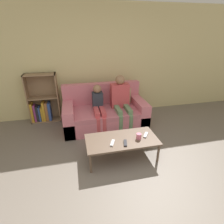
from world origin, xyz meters
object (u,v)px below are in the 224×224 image
Objects in this scene: tv_remote_0 at (146,135)px; tv_remote_1 at (125,143)px; couch at (105,113)px; tv_remote_2 at (112,143)px; person_adult at (121,98)px; person_child at (99,106)px; bookshelf at (43,103)px; coffee_table at (122,141)px; cup_near at (139,136)px.

tv_remote_1 is (-0.41, -0.15, 0.00)m from tv_remote_0.
tv_remote_2 is (-0.12, -1.33, 0.09)m from couch.
person_child is (-0.51, -0.05, -0.11)m from person_adult.
bookshelf is at bearing 142.02° from tv_remote_1.
person_adult is 1.17m from tv_remote_0.
couch is 1.24m from coffee_table.
tv_remote_1 is at bearing -102.38° from person_adult.
person_adult is at bearing -19.70° from bookshelf.
person_child is at bearing 115.21° from tv_remote_1.
bookshelf is 2.25m from tv_remote_2.
person_adult reaches higher than person_child.
person_child is at bearing -174.34° from person_adult.
couch is at bearing 164.22° from person_adult.
person_child reaches higher than tv_remote_2.
coffee_table is 1.22m from person_adult.
bookshelf is 1.42m from person_child.
tv_remote_2 is (-0.61, -0.10, 0.00)m from tv_remote_0.
tv_remote_1 is (1.48, -1.91, -0.05)m from bookshelf.
bookshelf reaches higher than cup_near.
bookshelf is at bearing 152.30° from person_child.
person_adult is 1.34m from tv_remote_1.
tv_remote_1 is at bearing -124.29° from tv_remote_0.
tv_remote_1 is (0.02, -0.14, 0.04)m from coffee_table.
bookshelf is at bearing 172.56° from tv_remote_0.
person_child is at bearing 156.66° from tv_remote_0.
cup_near reaches higher than tv_remote_0.
cup_near is (0.28, -0.05, 0.08)m from coffee_table.
coffee_table is 6.86× the size of tv_remote_2.
tv_remote_0 and tv_remote_1 have the same top height.
couch reaches higher than cup_near.
cup_near is 0.53× the size of tv_remote_1.
coffee_table is at bearing -77.64° from person_child.
coffee_table is at bearing -50.51° from bookshelf.
tv_remote_1 is at bearing 10.60° from tv_remote_2.
person_child is 5.79× the size of tv_remote_0.
coffee_table is at bearing 169.51° from cup_near.
couch is 1.34m from cup_near.
tv_remote_1 is at bearing -52.24° from bookshelf.
person_child reaches higher than coffee_table.
person_child is at bearing -136.48° from couch.
cup_near is at bearing 32.74° from tv_remote_1.
bookshelf is 1.87m from person_adult.
tv_remote_0 is (0.16, 0.07, -0.04)m from cup_near.
tv_remote_0 is at bearing 23.28° from cup_near.
tv_remote_0 is at bearing 2.03° from coffee_table.
cup_near is (0.34, -1.29, 0.13)m from couch.
tv_remote_0 is (1.89, -1.75, -0.05)m from bookshelf.
bookshelf is (-1.40, 0.53, 0.15)m from couch.
tv_remote_2 is (1.28, -1.86, -0.05)m from bookshelf.
cup_near is 0.46m from tv_remote_2.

